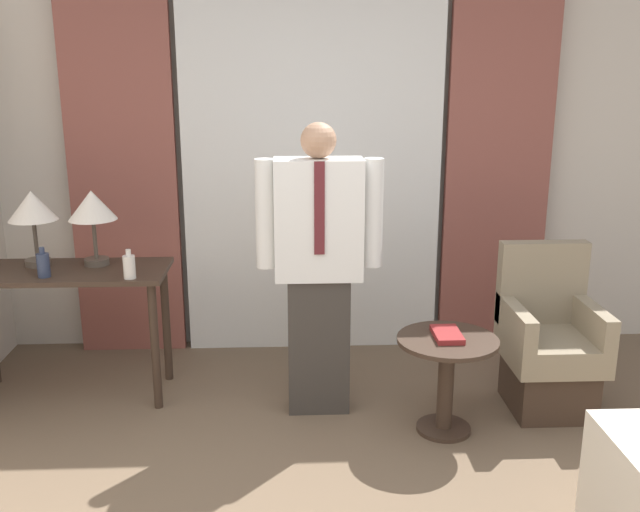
% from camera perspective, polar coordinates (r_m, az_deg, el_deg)
% --- Properties ---
extents(wall_back, '(10.00, 0.06, 2.70)m').
position_cam_1_polar(wall_back, '(4.97, -0.68, 8.04)').
color(wall_back, beige).
rests_on(wall_back, ground_plane).
extents(curtain_sheer_center, '(1.74, 0.06, 2.58)m').
position_cam_1_polar(curtain_sheer_center, '(4.85, -0.62, 7.14)').
color(curtain_sheer_center, white).
rests_on(curtain_sheer_center, ground_plane).
extents(curtain_drape_left, '(0.72, 0.06, 2.58)m').
position_cam_1_polar(curtain_drape_left, '(4.97, -15.52, 6.79)').
color(curtain_drape_left, brown).
rests_on(curtain_drape_left, ground_plane).
extents(curtain_drape_right, '(0.72, 0.06, 2.58)m').
position_cam_1_polar(curtain_drape_right, '(5.05, 14.03, 7.02)').
color(curtain_drape_right, brown).
rests_on(curtain_drape_right, ground_plane).
extents(desk, '(1.21, 0.52, 0.80)m').
position_cam_1_polar(desk, '(4.48, -19.72, -2.64)').
color(desk, '#38281E').
rests_on(desk, ground_plane).
extents(table_lamp_left, '(0.28, 0.28, 0.45)m').
position_cam_1_polar(table_lamp_left, '(4.51, -22.03, 3.48)').
color(table_lamp_left, '#4C4238').
rests_on(table_lamp_left, desk).
extents(table_lamp_right, '(0.28, 0.28, 0.45)m').
position_cam_1_polar(table_lamp_right, '(4.40, -17.76, 3.62)').
color(table_lamp_right, '#4C4238').
rests_on(table_lamp_right, desk).
extents(bottle_near_edge, '(0.07, 0.07, 0.17)m').
position_cam_1_polar(bottle_near_edge, '(4.13, -15.01, -0.81)').
color(bottle_near_edge, silver).
rests_on(bottle_near_edge, desk).
extents(bottle_by_lamp, '(0.07, 0.07, 0.17)m').
position_cam_1_polar(bottle_by_lamp, '(4.31, -21.26, -0.65)').
color(bottle_by_lamp, '#2D3851').
rests_on(bottle_by_lamp, desk).
extents(person, '(0.70, 0.23, 1.67)m').
position_cam_1_polar(person, '(3.98, -0.05, -0.45)').
color(person, '#38332D').
rests_on(person, ground_plane).
extents(armchair, '(0.52, 0.56, 0.96)m').
position_cam_1_polar(armchair, '(4.40, 17.80, -7.09)').
color(armchair, '#38281E').
rests_on(armchair, ground_plane).
extents(side_table, '(0.55, 0.55, 0.55)m').
position_cam_1_polar(side_table, '(3.97, 10.08, -8.85)').
color(side_table, '#38281E').
rests_on(side_table, ground_plane).
extents(book, '(0.14, 0.24, 0.03)m').
position_cam_1_polar(book, '(3.91, 10.13, -6.20)').
color(book, maroon).
rests_on(book, side_table).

